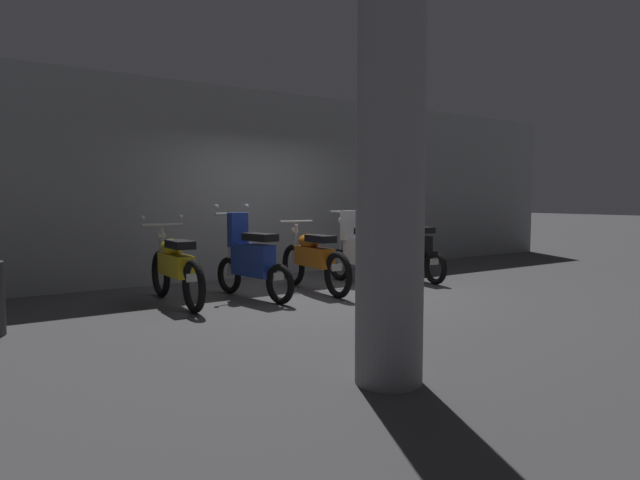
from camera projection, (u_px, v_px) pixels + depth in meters
ground_plane at (319, 293)px, 8.16m from camera, size 80.00×80.00×0.00m
back_wall at (248, 184)px, 9.84m from camera, size 16.00×0.30×3.25m
motorbike_slot_0 at (175, 266)px, 7.26m from camera, size 0.59×1.95×1.15m
motorbike_slot_1 at (251, 260)px, 7.68m from camera, size 0.58×1.67×1.29m
motorbike_slot_2 at (313, 258)px, 8.26m from camera, size 0.56×1.95×1.03m
motorbike_slot_3 at (362, 252)px, 8.92m from camera, size 0.56×1.68×1.18m
motorbike_slot_4 at (412, 248)px, 9.44m from camera, size 0.59×1.68×1.29m
support_pillar at (390, 165)px, 4.08m from camera, size 0.51×0.51×3.25m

